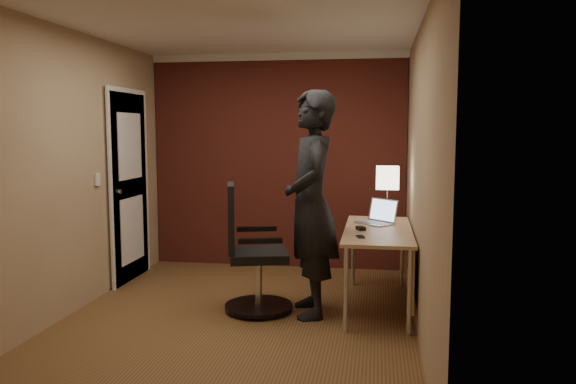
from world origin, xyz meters
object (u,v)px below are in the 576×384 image
object	(u,v)px
person	(311,204)
phone	(360,237)
laptop	(379,217)
office_chair	(250,257)
desk_lamp	(387,178)
mouse	(361,228)
desk	(386,243)

from	to	relation	value
person	phone	bearing A→B (deg)	55.77
laptop	office_chair	distance (m)	1.31
laptop	phone	world-z (taller)	laptop
desk_lamp	mouse	bearing A→B (deg)	-111.77
laptop	phone	bearing A→B (deg)	-101.67
person	desk_lamp	bearing A→B (deg)	124.48
office_chair	person	distance (m)	0.73
laptop	phone	xyz separation A→B (m)	(-0.15, -0.73, -0.06)
desk	desk_lamp	world-z (taller)	desk_lamp
desk_lamp	office_chair	distance (m)	1.58
laptop	phone	distance (m)	0.75
desk_lamp	person	bearing A→B (deg)	-130.27
office_chair	person	xyz separation A→B (m)	(0.54, 0.02, 0.48)
laptop	mouse	bearing A→B (deg)	-111.95
laptop	person	bearing A→B (deg)	-135.13
desk_lamp	mouse	distance (m)	0.75
phone	desk	bearing A→B (deg)	49.88
desk_lamp	laptop	xyz separation A→B (m)	(-0.08, -0.20, -0.35)
desk	person	world-z (taller)	person
mouse	person	size ratio (longest dim) A/B	0.05
desk	mouse	bearing A→B (deg)	-158.53
desk_lamp	office_chair	bearing A→B (deg)	-146.31
desk_lamp	laptop	world-z (taller)	desk_lamp
phone	mouse	bearing A→B (deg)	78.22
laptop	person	world-z (taller)	person
phone	laptop	bearing A→B (deg)	65.37
desk_lamp	person	size ratio (longest dim) A/B	0.27
phone	office_chair	size ratio (longest dim) A/B	0.10
desk	desk_lamp	size ratio (longest dim) A/B	2.80
desk_lamp	office_chair	xyz separation A→B (m)	(-1.20, -0.80, -0.65)
desk	phone	size ratio (longest dim) A/B	13.04
person	office_chair	bearing A→B (deg)	-103.24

